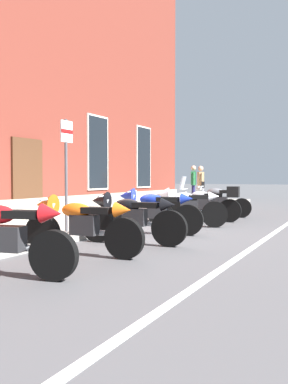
{
  "coord_description": "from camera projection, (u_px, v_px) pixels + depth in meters",
  "views": [
    {
      "loc": [
        -8.14,
        -4.81,
        1.25
      ],
      "look_at": [
        0.85,
        -0.13,
        0.9
      ],
      "focal_mm": 37.93,
      "sensor_mm": 36.0,
      "label": 1
    }
  ],
  "objects": [
    {
      "name": "motorcycle_black_sport",
      "position": [
        128.0,
        215.0,
        7.63
      ],
      "size": [
        0.62,
        2.13,
        0.99
      ],
      "color": "black",
      "rests_on": "ground_plane"
    },
    {
      "name": "motorcycle_blue_sport",
      "position": [
        152.0,
        209.0,
        8.98
      ],
      "size": [
        0.68,
        2.11,
        1.02
      ],
      "color": "black",
      "rests_on": "ground_plane"
    },
    {
      "name": "parking_sign",
      "position": [
        66.0,
        159.0,
        8.31
      ],
      "size": [
        0.36,
        0.07,
        2.3
      ],
      "color": "#4C4C51",
      "rests_on": "sidewalk"
    },
    {
      "name": "motorcycle_white_sport",
      "position": [
        184.0,
        205.0,
        10.31
      ],
      "size": [
        0.84,
        1.96,
        1.01
      ],
      "color": "black",
      "rests_on": "ground_plane"
    },
    {
      "name": "lane_stripe",
      "position": [
        262.0,
        241.0,
        8.0
      ],
      "size": [
        26.11,
        0.12,
        0.01
      ],
      "primitive_type": "cube",
      "color": "silver",
      "rests_on": "ground_plane"
    },
    {
      "name": "motorcycle_grey_naked",
      "position": [
        218.0,
        202.0,
        12.93
      ],
      "size": [
        0.65,
        2.05,
        0.99
      ],
      "color": "black",
      "rests_on": "ground_plane"
    },
    {
      "name": "pedestrian_tan_coat",
      "position": [
        201.0,
        183.0,
        16.32
      ],
      "size": [
        0.58,
        0.45,
        1.58
      ],
      "color": "#2D3351",
      "rests_on": "sidewalk"
    },
    {
      "name": "sidewalk",
      "position": [
        71.0,
        225.0,
        10.16
      ],
      "size": [
        26.11,
        2.97,
        0.15
      ],
      "primitive_type": "cube",
      "color": "gray",
      "rests_on": "ground_plane"
    },
    {
      "name": "pedestrian_striped_shirt",
      "position": [
        193.0,
        182.0,
        17.15
      ],
      "size": [
        0.55,
        0.34,
        1.62
      ],
      "color": "#1E1E4C",
      "rests_on": "sidewalk"
    },
    {
      "name": "motorcycle_silver_touring",
      "position": [
        208.0,
        203.0,
        11.6
      ],
      "size": [
        0.7,
        2.13,
        1.3
      ],
      "color": "black",
      "rests_on": "ground_plane"
    },
    {
      "name": "ground_plane",
      "position": [
        122.0,
        231.0,
        9.48
      ],
      "size": [
        140.0,
        140.0,
        0.0
      ],
      "primitive_type": "plane",
      "color": "#4C4C4F"
    },
    {
      "name": "motorcycle_orange_sport",
      "position": [
        77.0,
        222.0,
        6.51
      ],
      "size": [
        0.62,
        2.14,
        0.98
      ],
      "color": "black",
      "rests_on": "ground_plane"
    }
  ]
}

